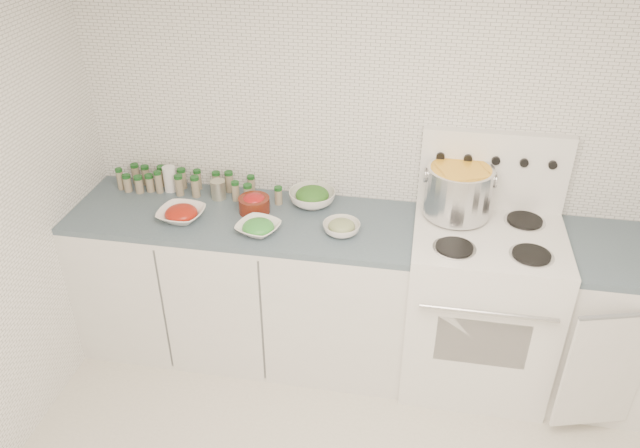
{
  "coord_description": "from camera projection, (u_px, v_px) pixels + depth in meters",
  "views": [
    {
      "loc": [
        0.1,
        -1.57,
        2.61
      ],
      "look_at": [
        -0.38,
        1.14,
        0.92
      ],
      "focal_mm": 35.0,
      "sensor_mm": 36.0,
      "label": 1
    }
  ],
  "objects": [
    {
      "name": "spice_cluster",
      "position": [
        185.0,
        182.0,
        3.54
      ],
      "size": [
        0.98,
        0.16,
        0.13
      ],
      "color": "gray",
      "rests_on": "counter_left"
    },
    {
      "name": "bowl_zucchini",
      "position": [
        342.0,
        227.0,
        3.17
      ],
      "size": [
        0.22,
        0.22,
        0.08
      ],
      "color": "white",
      "rests_on": "counter_left"
    },
    {
      "name": "counter_left",
      "position": [
        246.0,
        283.0,
        3.58
      ],
      "size": [
        1.85,
        0.62,
        0.9
      ],
      "color": "white",
      "rests_on": "ground"
    },
    {
      "name": "bowl_broccoli",
      "position": [
        312.0,
        197.0,
        3.43
      ],
      "size": [
        0.33,
        0.33,
        0.1
      ],
      "color": "white",
      "rests_on": "counter_left"
    },
    {
      "name": "salt_canister",
      "position": [
        170.0,
        179.0,
        3.55
      ],
      "size": [
        0.08,
        0.08,
        0.15
      ],
      "primitive_type": "cylinder",
      "rotation": [
        0.0,
        0.0,
        -0.06
      ],
      "color": "white",
      "rests_on": "counter_left"
    },
    {
      "name": "stove",
      "position": [
        479.0,
        302.0,
        3.36
      ],
      "size": [
        0.76,
        0.7,
        1.36
      ],
      "color": "white",
      "rests_on": "ground"
    },
    {
      "name": "stock_pot",
      "position": [
        459.0,
        189.0,
        3.2
      ],
      "size": [
        0.36,
        0.34,
        0.26
      ],
      "rotation": [
        0.0,
        0.0,
        -0.13
      ],
      "color": "silver",
      "rests_on": "stove"
    },
    {
      "name": "bowl_tomato",
      "position": [
        181.0,
        214.0,
        3.29
      ],
      "size": [
        0.26,
        0.26,
        0.08
      ],
      "color": "white",
      "rests_on": "counter_left"
    },
    {
      "name": "counter_right",
      "position": [
        638.0,
        326.0,
        3.26
      ],
      "size": [
        0.89,
        0.74,
        0.9
      ],
      "color": "white",
      "rests_on": "ground"
    },
    {
      "name": "bowl_snowpea",
      "position": [
        258.0,
        227.0,
        3.18
      ],
      "size": [
        0.27,
        0.27,
        0.07
      ],
      "color": "white",
      "rests_on": "counter_left"
    },
    {
      "name": "bowl_pepper",
      "position": [
        254.0,
        203.0,
        3.35
      ],
      "size": [
        0.17,
        0.17,
        0.11
      ],
      "color": "#5A1C0F",
      "rests_on": "counter_left"
    },
    {
      "name": "room_walls",
      "position": [
        378.0,
        250.0,
        1.88
      ],
      "size": [
        3.54,
        3.04,
        2.52
      ],
      "color": "white",
      "rests_on": "ground"
    },
    {
      "name": "tin_can",
      "position": [
        218.0,
        190.0,
        3.48
      ],
      "size": [
        0.1,
        0.1,
        0.11
      ],
      "primitive_type": "cylinder",
      "rotation": [
        0.0,
        0.0,
        -0.18
      ],
      "color": "#B5B199",
      "rests_on": "counter_left"
    }
  ]
}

